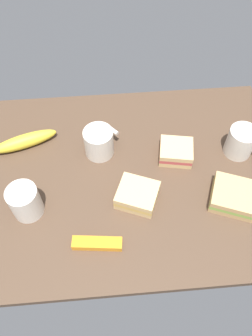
{
  "coord_description": "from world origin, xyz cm",
  "views": [
    {
      "loc": [
        4.29,
        50.76,
        79.6
      ],
      "look_at": [
        0.0,
        0.0,
        5.0
      ],
      "focal_mm": 35.8,
      "sensor_mm": 36.0,
      "label": 1
    }
  ],
  "objects_px": {
    "coffee_mug_milky": "(241,141)",
    "coffee_mug_black": "(25,201)",
    "sandwich_side": "(234,197)",
    "snack_bar": "(97,243)",
    "sandwich_main": "(137,195)",
    "banana": "(24,141)",
    "sandwich_extra": "(176,152)",
    "coffee_mug_spare": "(99,142)"
  },
  "relations": [
    {
      "from": "coffee_mug_milky",
      "to": "coffee_mug_black",
      "type": "bearing_deg",
      "value": 13.64
    },
    {
      "from": "sandwich_side",
      "to": "snack_bar",
      "type": "height_order",
      "value": "sandwich_side"
    },
    {
      "from": "sandwich_main",
      "to": "sandwich_side",
      "type": "bearing_deg",
      "value": 174.16
    },
    {
      "from": "sandwich_main",
      "to": "banana",
      "type": "relative_size",
      "value": 0.66
    },
    {
      "from": "sandwich_main",
      "to": "sandwich_extra",
      "type": "xyz_separation_m",
      "value": [
        -0.12,
        -0.13,
        0.0
      ]
    },
    {
      "from": "sandwich_extra",
      "to": "banana",
      "type": "relative_size",
      "value": 0.54
    },
    {
      "from": "snack_bar",
      "to": "coffee_mug_black",
      "type": "bearing_deg",
      "value": -26.08
    },
    {
      "from": "coffee_mug_black",
      "to": "sandwich_extra",
      "type": "height_order",
      "value": "coffee_mug_black"
    },
    {
      "from": "coffee_mug_spare",
      "to": "sandwich_extra",
      "type": "distance_m",
      "value": 0.22
    },
    {
      "from": "banana",
      "to": "snack_bar",
      "type": "relative_size",
      "value": 1.6
    },
    {
      "from": "coffee_mug_black",
      "to": "banana",
      "type": "xyz_separation_m",
      "value": [
        0.03,
        -0.21,
        -0.03
      ]
    },
    {
      "from": "sandwich_main",
      "to": "snack_bar",
      "type": "distance_m",
      "value": 0.16
    },
    {
      "from": "banana",
      "to": "sandwich_extra",
      "type": "bearing_deg",
      "value": 170.03
    },
    {
      "from": "coffee_mug_milky",
      "to": "sandwich_main",
      "type": "bearing_deg",
      "value": 23.72
    },
    {
      "from": "sandwich_extra",
      "to": "coffee_mug_spare",
      "type": "bearing_deg",
      "value": -9.51
    },
    {
      "from": "snack_bar",
      "to": "banana",
      "type": "bearing_deg",
      "value": -52.07
    },
    {
      "from": "sandwich_main",
      "to": "sandwich_side",
      "type": "relative_size",
      "value": 0.89
    },
    {
      "from": "coffee_mug_spare",
      "to": "coffee_mug_milky",
      "type": "bearing_deg",
      "value": 175.33
    },
    {
      "from": "coffee_mug_milky",
      "to": "sandwich_main",
      "type": "relative_size",
      "value": 0.79
    },
    {
      "from": "coffee_mug_spare",
      "to": "sandwich_main",
      "type": "xyz_separation_m",
      "value": [
        -0.09,
        0.17,
        -0.02
      ]
    },
    {
      "from": "coffee_mug_black",
      "to": "snack_bar",
      "type": "height_order",
      "value": "coffee_mug_black"
    },
    {
      "from": "coffee_mug_black",
      "to": "sandwich_main",
      "type": "height_order",
      "value": "coffee_mug_black"
    },
    {
      "from": "coffee_mug_black",
      "to": "snack_bar",
      "type": "bearing_deg",
      "value": 147.42
    },
    {
      "from": "snack_bar",
      "to": "sandwich_side",
      "type": "bearing_deg",
      "value": -158.98
    },
    {
      "from": "coffee_mug_spare",
      "to": "sandwich_main",
      "type": "relative_size",
      "value": 0.78
    },
    {
      "from": "sandwich_extra",
      "to": "sandwich_side",
      "type": "bearing_deg",
      "value": 128.82
    },
    {
      "from": "coffee_mug_milky",
      "to": "coffee_mug_spare",
      "type": "bearing_deg",
      "value": -4.67
    },
    {
      "from": "coffee_mug_spare",
      "to": "sandwich_side",
      "type": "bearing_deg",
      "value": 150.57
    },
    {
      "from": "snack_bar",
      "to": "sandwich_main",
      "type": "bearing_deg",
      "value": -126.27
    },
    {
      "from": "sandwich_side",
      "to": "banana",
      "type": "bearing_deg",
      "value": -22.61
    },
    {
      "from": "coffee_mug_spare",
      "to": "snack_bar",
      "type": "height_order",
      "value": "coffee_mug_spare"
    },
    {
      "from": "coffee_mug_black",
      "to": "sandwich_extra",
      "type": "bearing_deg",
      "value": -161.07
    },
    {
      "from": "coffee_mug_milky",
      "to": "snack_bar",
      "type": "height_order",
      "value": "coffee_mug_milky"
    },
    {
      "from": "sandwich_extra",
      "to": "coffee_mug_black",
      "type": "bearing_deg",
      "value": 18.93
    },
    {
      "from": "coffee_mug_spare",
      "to": "sandwich_main",
      "type": "bearing_deg",
      "value": 118.83
    },
    {
      "from": "coffee_mug_milky",
      "to": "sandwich_extra",
      "type": "relative_size",
      "value": 0.97
    },
    {
      "from": "coffee_mug_milky",
      "to": "sandwich_extra",
      "type": "bearing_deg",
      "value": 1.13
    },
    {
      "from": "sandwich_main",
      "to": "coffee_mug_spare",
      "type": "bearing_deg",
      "value": -61.17
    },
    {
      "from": "snack_bar",
      "to": "sandwich_extra",
      "type": "bearing_deg",
      "value": -126.57
    },
    {
      "from": "coffee_mug_spare",
      "to": "banana",
      "type": "relative_size",
      "value": 0.52
    },
    {
      "from": "sandwich_extra",
      "to": "banana",
      "type": "xyz_separation_m",
      "value": [
        0.43,
        -0.08,
        -0.0
      ]
    },
    {
      "from": "coffee_mug_milky",
      "to": "snack_bar",
      "type": "xyz_separation_m",
      "value": [
        0.41,
        0.25,
        -0.03
      ]
    }
  ]
}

